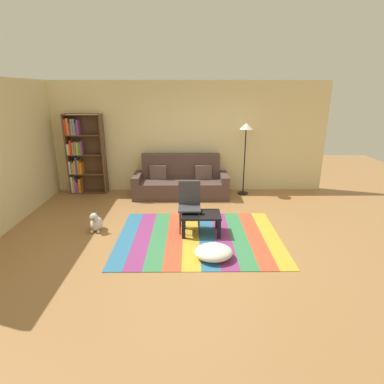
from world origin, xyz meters
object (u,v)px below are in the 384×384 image
standing_lamp (246,135)px  coffee_table (201,217)px  tv_remote (201,213)px  pouf (214,252)px  folding_chair (189,202)px  bookshelf (81,154)px  couch (181,182)px  dog (96,223)px

standing_lamp → coffee_table: bearing=-116.4°
tv_remote → pouf: bearing=-117.0°
pouf → folding_chair: size_ratio=0.65×
pouf → folding_chair: (-0.37, 1.12, 0.42)m
bookshelf → folding_chair: 3.48m
tv_remote → standing_lamp: bearing=26.8°
bookshelf → tv_remote: (2.85, -2.43, -0.58)m
couch → bookshelf: size_ratio=1.16×
couch → standing_lamp: standing_lamp is taller
bookshelf → coffee_table: size_ratio=2.80×
couch → dog: bearing=-126.9°
couch → standing_lamp: 1.91m
dog → folding_chair: (1.72, 0.08, 0.37)m
coffee_table → dog: dog is taller
standing_lamp → pouf: bearing=-107.0°
tv_remote → couch: bearing=64.1°
coffee_table → dog: bearing=175.9°
bookshelf → standing_lamp: bookshelf is taller
pouf → dog: 2.33m
standing_lamp → folding_chair: standing_lamp is taller
standing_lamp → bookshelf: bearing=177.9°
bookshelf → tv_remote: bookshelf is taller
coffee_table → pouf: (0.16, -0.91, -0.20)m
coffee_table → pouf: size_ratio=1.19×
coffee_table → dog: size_ratio=1.75×
folding_chair → pouf: bearing=-19.5°
pouf → standing_lamp: standing_lamp is taller
couch → tv_remote: bearing=-79.1°
bookshelf → folding_chair: (2.64, -2.22, -0.44)m
dog → pouf: bearing=-26.6°
standing_lamp → tv_remote: (-1.13, -2.28, -1.06)m
couch → tv_remote: size_ratio=15.07×
coffee_table → folding_chair: size_ratio=0.77×
couch → folding_chair: couch is taller
standing_lamp → dog: bearing=-144.9°
couch → coffee_table: couch is taller
pouf → standing_lamp: bearing=73.0°
pouf → tv_remote: size_ratio=3.88×
couch → standing_lamp: bearing=5.1°
coffee_table → standing_lamp: size_ratio=0.40×
pouf → tv_remote: 0.97m
standing_lamp → tv_remote: size_ratio=11.58×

